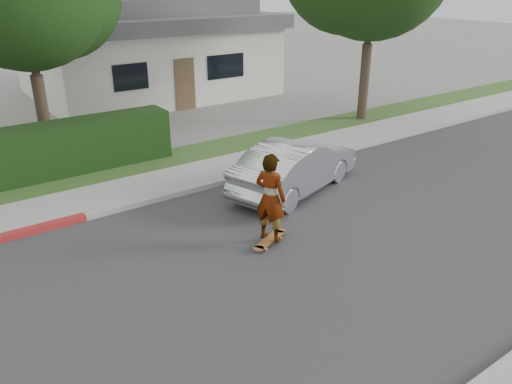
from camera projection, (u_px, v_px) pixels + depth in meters
ground at (106, 332)px, 7.83m from camera, size 120.00×120.00×0.00m
road at (106, 331)px, 7.83m from camera, size 60.00×8.00×0.01m
curb_far at (40, 229)px, 10.87m from camera, size 60.00×0.20×0.15m
sidewalk_far at (30, 215)px, 11.55m from camera, size 60.00×1.60×0.12m
planting_strip at (15, 193)px, 12.75m from camera, size 60.00×1.60×0.10m
house at (147, 47)px, 23.22m from camera, size 10.60×8.60×4.30m
skateboard at (270, 240)px, 10.37m from camera, size 1.12×0.64×0.10m
skateboarder at (270, 198)px, 9.99m from camera, size 0.67×0.80×1.87m
car_silver at (295, 166)px, 12.75m from camera, size 4.31×2.60×1.34m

